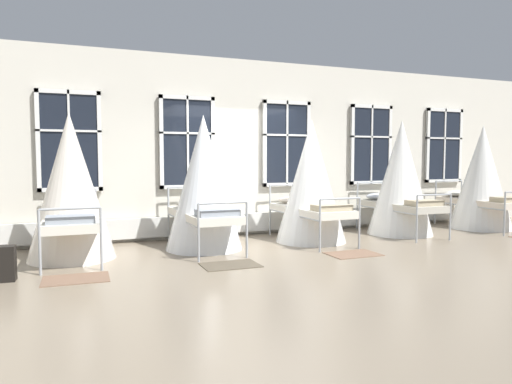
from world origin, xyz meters
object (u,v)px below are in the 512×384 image
at_px(cot_fourth, 311,183).
at_px(cot_fifth, 401,179).
at_px(cot_third, 204,184).
at_px(cot_sixth, 482,179).
at_px(cot_second, 71,188).

distance_m(cot_fourth, cot_fifth, 2.06).
distance_m(cot_third, cot_fourth, 2.00).
height_order(cot_fourth, cot_sixth, cot_sixth).
xyz_separation_m(cot_second, cot_sixth, (8.22, -0.00, 0.01)).
xyz_separation_m(cot_second, cot_third, (2.06, 0.00, 0.01)).
distance_m(cot_fourth, cot_sixth, 4.16).
height_order(cot_third, cot_fourth, cot_third).
distance_m(cot_third, cot_fifth, 4.06).
bearing_deg(cot_sixth, cot_second, 91.40).
bearing_deg(cot_fourth, cot_fifth, -89.07).
xyz_separation_m(cot_third, cot_sixth, (6.16, -0.01, -0.01)).
distance_m(cot_fifth, cot_sixth, 2.10).
bearing_deg(cot_third, cot_fifth, -90.82).
bearing_deg(cot_second, cot_fourth, -88.93).
xyz_separation_m(cot_fourth, cot_fifth, (2.06, 0.07, 0.03)).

